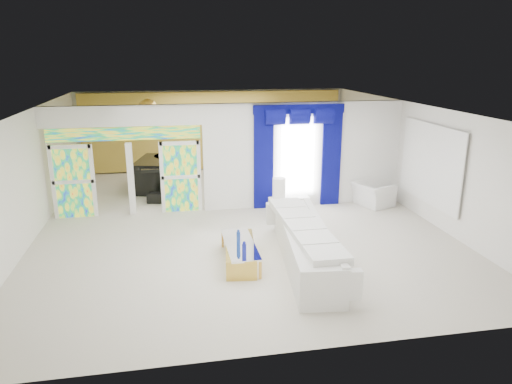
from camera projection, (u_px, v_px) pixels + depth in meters
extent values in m
plane|color=#B7AF9E|center=(237.00, 219.00, 12.72)|extent=(12.00, 12.00, 0.00)
cube|color=white|center=(305.00, 154.00, 13.62)|extent=(5.70, 0.18, 3.00)
cube|color=white|center=(123.00, 116.00, 12.40)|extent=(4.30, 0.18, 0.55)
cube|color=#994C3F|center=(73.00, 182.00, 12.64)|extent=(0.95, 0.04, 2.00)
cube|color=#994C3F|center=(181.00, 177.00, 13.13)|extent=(0.95, 0.04, 2.00)
cube|color=#994C3F|center=(125.00, 134.00, 12.53)|extent=(4.00, 0.05, 0.35)
cube|color=white|center=(298.00, 157.00, 13.49)|extent=(1.00, 0.02, 2.30)
cube|color=#030343|center=(264.00, 160.00, 13.30)|extent=(0.55, 0.10, 2.80)
cube|color=#030343|center=(331.00, 158.00, 13.65)|extent=(0.55, 0.10, 2.80)
cube|color=#030343|center=(299.00, 109.00, 13.08)|extent=(2.60, 0.12, 0.25)
cube|color=white|center=(431.00, 164.00, 12.20)|extent=(0.04, 2.70, 1.90)
cube|color=#BB872D|center=(214.00, 131.00, 17.87)|extent=(9.70, 0.12, 2.90)
cube|color=white|center=(305.00, 246.00, 9.97)|extent=(1.33, 4.12, 0.77)
cube|color=gold|center=(240.00, 253.00, 10.07)|extent=(0.81, 1.88, 0.41)
cube|color=silver|center=(289.00, 204.00, 13.41)|extent=(1.15, 0.38, 0.38)
cylinder|color=white|center=(279.00, 188.00, 13.22)|extent=(0.36, 0.36, 0.58)
imported|color=white|center=(373.00, 194.00, 13.83)|extent=(1.20, 1.28, 0.68)
cube|color=black|center=(162.00, 174.00, 15.55)|extent=(1.89, 2.24, 0.99)
cube|color=black|center=(162.00, 198.00, 14.13)|extent=(0.93, 0.53, 0.29)
cube|color=tan|center=(77.00, 190.00, 14.14)|extent=(0.56, 0.52, 0.75)
sphere|color=gold|center=(148.00, 108.00, 14.78)|extent=(0.60, 0.60, 0.60)
cylinder|color=#151B93|center=(244.00, 249.00, 9.47)|extent=(0.09, 0.09, 0.22)
cylinder|color=navy|center=(238.00, 239.00, 9.91)|extent=(0.08, 0.08, 0.30)
cylinder|color=silver|center=(240.00, 237.00, 10.28)|extent=(0.11, 0.11, 0.10)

